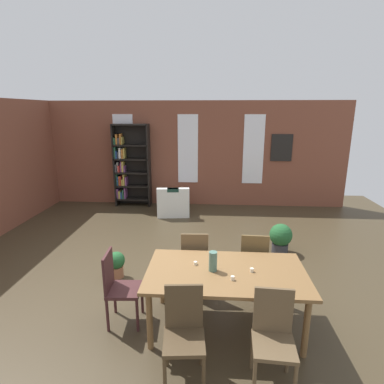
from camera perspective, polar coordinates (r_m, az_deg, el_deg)
name	(u,v)px	position (r m, az deg, el deg)	size (l,w,h in m)	color
ground_plane	(166,281)	(5.09, -4.71, -16.06)	(10.84, 10.84, 0.00)	#403523
back_wall_brick	(188,154)	(8.65, -0.72, 7.01)	(8.62, 0.12, 2.86)	brown
window_pane_0	(124,149)	(8.88, -12.37, 7.81)	(0.55, 0.02, 1.86)	white
window_pane_1	(188,149)	(8.56, -0.76, 7.89)	(0.55, 0.02, 1.86)	white
window_pane_2	(253,150)	(8.60, 11.24, 7.64)	(0.55, 0.02, 1.86)	white
dining_table	(226,277)	(3.85, 6.27, -15.24)	(1.89, 1.06, 0.76)	brown
vase_on_table	(213,261)	(3.75, 3.88, -12.61)	(0.10, 0.10, 0.24)	#4C7266
tealight_candle_0	(252,270)	(3.83, 10.96, -13.91)	(0.04, 0.04, 0.04)	silver
tealight_candle_1	(195,263)	(3.92, 0.64, -12.95)	(0.04, 0.04, 0.04)	silver
tealight_candle_2	(233,278)	(3.63, 7.47, -15.43)	(0.04, 0.04, 0.05)	silver
dining_chair_head_left	(118,285)	(4.09, -13.40, -16.37)	(0.43, 0.43, 0.95)	#412122
dining_chair_near_left	(184,331)	(3.33, -1.48, -24.15)	(0.44, 0.44, 0.95)	#4A3923
dining_chair_near_right	(273,335)	(3.37, 14.72, -24.10)	(0.42, 0.42, 0.95)	brown
dining_chair_far_right	(253,261)	(4.63, 11.21, -12.34)	(0.42, 0.42, 0.95)	brown
dining_chair_far_left	(195,259)	(4.60, 0.48, -12.23)	(0.42, 0.42, 0.95)	brown
bookshelf_tall	(129,166)	(8.73, -11.47, 4.67)	(0.98, 0.33, 2.25)	black
armchair_white	(173,204)	(7.99, -3.44, -2.13)	(0.89, 0.89, 0.75)	silver
potted_plant_by_shelf	(116,263)	(5.21, -13.73, -12.64)	(0.27, 0.27, 0.43)	#9E6042
potted_plant_corner	(281,237)	(6.08, 15.99, -8.02)	(0.42, 0.42, 0.56)	#333338
framed_picture	(282,148)	(8.71, 16.16, 7.83)	(0.56, 0.03, 0.72)	black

